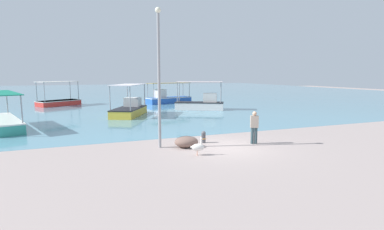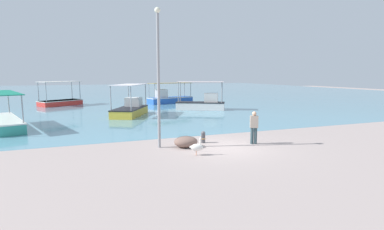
# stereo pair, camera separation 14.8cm
# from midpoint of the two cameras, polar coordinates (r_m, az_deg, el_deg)

# --- Properties ---
(ground) EXTENTS (120.00, 120.00, 0.00)m
(ground) POSITION_cam_midpoint_polar(r_m,az_deg,el_deg) (14.96, 6.79, -6.12)
(ground) COLOR #A08F8A
(harbor_water) EXTENTS (110.00, 90.00, 0.00)m
(harbor_water) POSITION_cam_midpoint_polar(r_m,az_deg,el_deg) (61.36, -14.26, 4.24)
(harbor_water) COLOR #5B91A5
(harbor_water) RESTS_ON ground
(fishing_boat_outer) EXTENTS (5.99, 3.21, 2.49)m
(fishing_boat_outer) POSITION_cam_midpoint_polar(r_m,az_deg,el_deg) (37.17, -4.27, 3.24)
(fishing_boat_outer) COLOR blue
(fishing_boat_outer) RESTS_ON harbor_water
(fishing_boat_far_right) EXTENTS (3.51, 6.84, 2.39)m
(fishing_boat_far_right) POSITION_cam_midpoint_polar(r_m,az_deg,el_deg) (23.45, -31.95, -0.92)
(fishing_boat_far_right) COLOR teal
(fishing_boat_far_right) RESTS_ON harbor_water
(fishing_boat_far_left) EXTENTS (4.98, 3.58, 2.83)m
(fishing_boat_far_left) POSITION_cam_midpoint_polar(r_m,az_deg,el_deg) (30.20, 2.08, 2.29)
(fishing_boat_far_left) COLOR white
(fishing_boat_far_left) RESTS_ON harbor_water
(fishing_boat_center) EXTENTS (4.93, 4.14, 2.74)m
(fishing_boat_center) POSITION_cam_midpoint_polar(r_m,az_deg,el_deg) (37.58, -23.69, 2.46)
(fishing_boat_center) COLOR red
(fishing_boat_center) RESTS_ON harbor_water
(fishing_boat_near_right) EXTENTS (3.94, 5.26, 2.70)m
(fishing_boat_near_right) POSITION_cam_midpoint_polar(r_m,az_deg,el_deg) (26.56, -11.49, 1.23)
(fishing_boat_near_right) COLOR gold
(fishing_boat_near_right) RESTS_ON harbor_water
(pelican) EXTENTS (0.79, 0.43, 0.80)m
(pelican) POSITION_cam_midpoint_polar(r_m,az_deg,el_deg) (13.36, 1.28, -6.11)
(pelican) COLOR #E0997A
(pelican) RESTS_ON ground
(lamp_post) EXTENTS (0.28, 0.28, 6.66)m
(lamp_post) POSITION_cam_midpoint_polar(r_m,az_deg,el_deg) (14.46, -6.14, 8.20)
(lamp_post) COLOR gray
(lamp_post) RESTS_ON ground
(mooring_bollard) EXTENTS (0.23, 0.23, 0.62)m
(mooring_bollard) POSITION_cam_midpoint_polar(r_m,az_deg,el_deg) (15.75, 2.41, -4.12)
(mooring_bollard) COLOR #47474C
(mooring_bollard) RESTS_ON ground
(fisherman_standing) EXTENTS (0.45, 0.36, 1.69)m
(fisherman_standing) POSITION_cam_midpoint_polar(r_m,az_deg,el_deg) (15.73, 11.98, -2.17)
(fisherman_standing) COLOR #2E434A
(fisherman_standing) RESTS_ON ground
(net_pile) EXTENTS (1.18, 1.01, 0.55)m
(net_pile) POSITION_cam_midpoint_polar(r_m,az_deg,el_deg) (14.82, -0.90, -5.11)
(net_pile) COLOR #74594F
(net_pile) RESTS_ON ground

